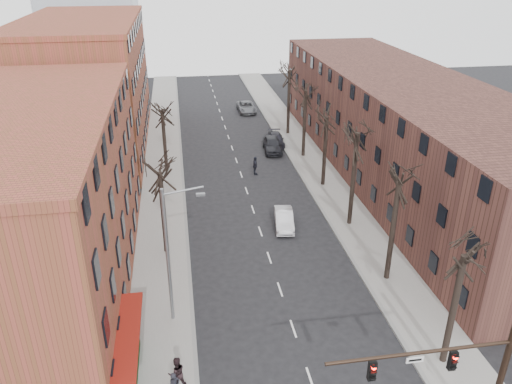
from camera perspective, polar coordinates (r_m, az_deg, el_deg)
name	(u,v)px	position (r m, az deg, el deg)	size (l,w,h in m)	color
sidewalk_left	(163,168)	(54.18, -10.56, 2.76)	(4.00, 90.00, 0.15)	gray
sidewalk_right	(309,159)	(55.93, 6.04, 3.79)	(4.00, 90.00, 0.15)	gray
building_left_near	(26,208)	(34.91, -24.81, -1.69)	(12.00, 26.00, 12.00)	brown
building_left_far	(88,86)	(61.49, -18.62, 11.38)	(12.00, 28.00, 14.00)	brown
building_right	(401,127)	(52.57, 16.22, 7.19)	(12.00, 50.00, 10.00)	#522E26
awning_left	(133,372)	(29.64, -13.85, -19.31)	(1.20, 7.00, 0.15)	maroon
hedge	(129,377)	(28.49, -14.33, -19.79)	(0.80, 6.00, 1.00)	black
tree_right_a	(442,362)	(31.18, 20.51, -17.72)	(5.20, 5.20, 10.00)	black
tree_right_b	(386,279)	(36.64, 14.65, -9.60)	(5.20, 5.20, 10.80)	black
tree_right_c	(349,224)	(42.91, 10.58, -3.65)	(5.20, 5.20, 11.60)	black
tree_right_d	(323,185)	(49.67, 7.63, 0.75)	(5.20, 5.20, 10.00)	black
tree_right_e	(303,156)	(56.76, 5.39, 4.07)	(5.20, 5.20, 10.80)	black
tree_right_f	(288,134)	(64.07, 3.65, 6.64)	(5.20, 5.20, 11.60)	black
tree_left_a	(167,252)	(39.00, -10.15, -6.79)	(5.20, 5.20, 9.50)	black
tree_left_b	(167,172)	(53.28, -10.14, 2.31)	(5.20, 5.20, 9.50)	black
signal_mast_arm	(470,375)	(24.31, 23.23, -18.65)	(8.14, 0.30, 7.20)	black
streetlight	(170,251)	(29.55, -9.79, -6.65)	(2.45, 0.22, 9.03)	slate
silver_sedan	(284,219)	(41.59, 3.22, -3.12)	(1.46, 4.18, 1.38)	silver
parked_car_near	(272,144)	(57.84, 1.89, 5.47)	(1.98, 4.93, 1.68)	black
parked_car_mid	(276,139)	(60.05, 2.26, 6.04)	(1.84, 4.52, 1.31)	black
parked_car_far	(246,107)	(73.26, -1.11, 9.68)	(2.39, 5.19, 1.44)	slate
pedestrian_b	(177,373)	(27.58, -9.04, -19.74)	(0.92, 0.71, 1.88)	black
pedestrian_crossing	(255,166)	(51.35, -0.10, 3.02)	(1.15, 0.48, 1.96)	black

